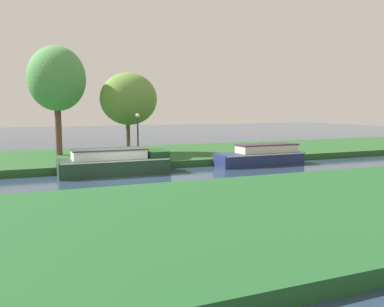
{
  "coord_description": "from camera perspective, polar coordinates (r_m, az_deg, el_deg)",
  "views": [
    {
      "loc": [
        -4.37,
        -19.33,
        3.44
      ],
      "look_at": [
        4.08,
        1.2,
        0.9
      ],
      "focal_mm": 37.07,
      "sensor_mm": 36.0,
      "label": 1
    }
  ],
  "objects": [
    {
      "name": "ground_plane",
      "position": [
        20.12,
        -9.5,
        -3.41
      ],
      "size": [
        120.0,
        120.0,
        0.0
      ],
      "primitive_type": "plane",
      "color": "#273950"
    },
    {
      "name": "riverbank_far",
      "position": [
        26.89,
        -12.85,
        -0.56
      ],
      "size": [
        72.0,
        10.0,
        0.4
      ],
      "primitive_type": "cube",
      "color": "#275626",
      "rests_on": "ground_plane"
    },
    {
      "name": "riverbank_near",
      "position": [
        11.68,
        0.56,
        -9.57
      ],
      "size": [
        72.0,
        10.0,
        0.4
      ],
      "primitive_type": "cube",
      "color": "#205528",
      "rests_on": "ground_plane"
    },
    {
      "name": "forest_barge",
      "position": [
        21.12,
        -11.05,
        -1.29
      ],
      "size": [
        5.63,
        2.03,
        1.36
      ],
      "color": "#223D2A",
      "rests_on": "ground_plane"
    },
    {
      "name": "navy_narrowboat",
      "position": [
        24.47,
        9.91,
        -0.34
      ],
      "size": [
        5.47,
        1.69,
        1.27
      ],
      "color": "navy",
      "rests_on": "ground_plane"
    },
    {
      "name": "willow_tree_left",
      "position": [
        27.03,
        -18.89,
        10.1
      ],
      "size": [
        3.63,
        3.86,
        6.98
      ],
      "color": "brown",
      "rests_on": "riverbank_far"
    },
    {
      "name": "willow_tree_centre",
      "position": [
        27.26,
        -9.09,
        7.75
      ],
      "size": [
        3.85,
        3.28,
        5.43
      ],
      "color": "brown",
      "rests_on": "riverbank_far"
    },
    {
      "name": "lamp_post",
      "position": [
        24.02,
        -7.81,
        3.35
      ],
      "size": [
        0.24,
        0.24,
        2.74
      ],
      "color": "#333338",
      "rests_on": "riverbank_far"
    },
    {
      "name": "mooring_post_near",
      "position": [
        22.07,
        -14.85,
        -0.64
      ],
      "size": [
        0.18,
        0.18,
        0.74
      ],
      "primitive_type": "cylinder",
      "color": "#4F381F",
      "rests_on": "riverbank_far"
    },
    {
      "name": "mooring_post_far",
      "position": [
        25.46,
        8.41,
        0.23
      ],
      "size": [
        0.17,
        0.17,
        0.56
      ],
      "primitive_type": "cylinder",
      "color": "#4A2F24",
      "rests_on": "riverbank_far"
    }
  ]
}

